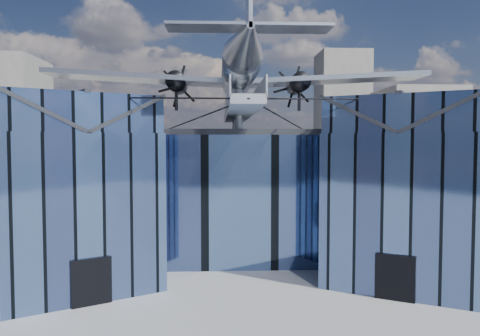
{
  "coord_description": "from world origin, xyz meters",
  "views": [
    {
      "loc": [
        -1.51,
        -30.12,
        8.89
      ],
      "look_at": [
        0.0,
        2.0,
        7.2
      ],
      "focal_mm": 35.0,
      "sensor_mm": 36.0,
      "label": 1
    }
  ],
  "objects": [
    {
      "name": "ground_plane",
      "position": [
        0.0,
        0.0,
        0.0
      ],
      "size": [
        120.0,
        120.0,
        0.0
      ],
      "primitive_type": "plane",
      "color": "gray"
    },
    {
      "name": "bg_towers",
      "position": [
        1.45,
        50.49,
        10.01
      ],
      "size": [
        77.0,
        24.5,
        26.0
      ],
      "color": "slate",
      "rests_on": "ground"
    },
    {
      "name": "museum",
      "position": [
        0.0,
        5.82,
        5.54
      ],
      "size": [
        32.88,
        24.5,
        17.6
      ],
      "color": "#486193",
      "rests_on": "ground"
    },
    {
      "name": "tree_plaza_w",
      "position": [
        -15.15,
        1.07,
        3.71
      ],
      "size": [
        3.54,
        3.54,
        5.48
      ],
      "rotation": [
        0.0,
        0.0,
        0.01
      ],
      "color": "#382016",
      "rests_on": "ground"
    }
  ]
}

